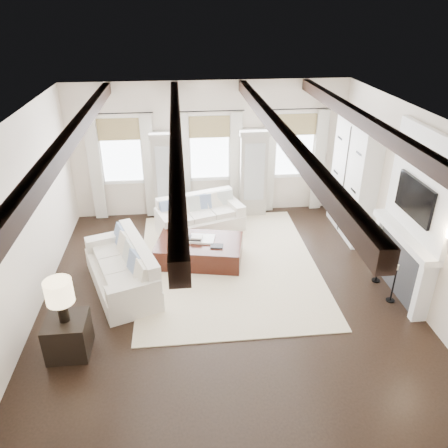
{
  "coord_description": "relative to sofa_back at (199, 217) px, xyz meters",
  "views": [
    {
      "loc": [
        -0.71,
        -6.23,
        4.78
      ],
      "look_at": [
        0.03,
        0.77,
        1.15
      ],
      "focal_mm": 35.0,
      "sensor_mm": 36.0,
      "label": 1
    }
  ],
  "objects": [
    {
      "name": "ground",
      "position": [
        0.32,
        -2.76,
        -0.34
      ],
      "size": [
        7.5,
        7.5,
        0.0
      ],
      "primitive_type": "plane",
      "color": "black",
      "rests_on": "ground"
    },
    {
      "name": "room_shell",
      "position": [
        1.07,
        -1.86,
        1.55
      ],
      "size": [
        6.54,
        7.54,
        3.22
      ],
      "color": "silver",
      "rests_on": "ground"
    },
    {
      "name": "area_rug",
      "position": [
        0.49,
        -1.55,
        -0.33
      ],
      "size": [
        3.51,
        4.5,
        0.02
      ],
      "primitive_type": "cube",
      "color": "beige",
      "rests_on": "ground"
    },
    {
      "name": "sofa_back",
      "position": [
        0.0,
        0.0,
        0.0
      ],
      "size": [
        2.1,
        1.43,
        0.82
      ],
      "color": "white",
      "rests_on": "ground"
    },
    {
      "name": "sofa_left",
      "position": [
        -1.49,
        -2.11,
        0.02
      ],
      "size": [
        1.58,
        2.28,
        0.89
      ],
      "color": "white",
      "rests_on": "ground"
    },
    {
      "name": "ottoman",
      "position": [
        -0.08,
        -1.34,
        -0.11
      ],
      "size": [
        1.88,
        1.39,
        0.45
      ],
      "primitive_type": "cube",
      "rotation": [
        0.0,
        0.0,
        -0.21
      ],
      "color": "black",
      "rests_on": "ground"
    },
    {
      "name": "tray",
      "position": [
        -0.01,
        -1.28,
        0.13
      ],
      "size": [
        0.57,
        0.47,
        0.04
      ],
      "primitive_type": "cube",
      "rotation": [
        0.0,
        0.0,
        -0.21
      ],
      "color": "white",
      "rests_on": "ottoman"
    },
    {
      "name": "book_lower",
      "position": [
        -0.16,
        -1.3,
        0.17
      ],
      "size": [
        0.3,
        0.25,
        0.04
      ],
      "primitive_type": "cube",
      "rotation": [
        0.0,
        0.0,
        -0.21
      ],
      "color": "#262628",
      "rests_on": "tray"
    },
    {
      "name": "book_upper",
      "position": [
        -0.12,
        -1.33,
        0.2
      ],
      "size": [
        0.25,
        0.21,
        0.03
      ],
      "primitive_type": "cube",
      "rotation": [
        0.0,
        0.0,
        -0.21
      ],
      "color": "beige",
      "rests_on": "book_lower"
    },
    {
      "name": "book_loose",
      "position": [
        0.26,
        -1.59,
        0.12
      ],
      "size": [
        0.27,
        0.23,
        0.03
      ],
      "primitive_type": "cube",
      "rotation": [
        0.0,
        0.0,
        -0.21
      ],
      "color": "#262628",
      "rests_on": "ottoman"
    },
    {
      "name": "side_table_front",
      "position": [
        -2.17,
        -3.75,
        -0.03
      ],
      "size": [
        0.61,
        0.61,
        0.61
      ],
      "primitive_type": "cube",
      "color": "black",
      "rests_on": "ground"
    },
    {
      "name": "lamp_front",
      "position": [
        -2.17,
        -3.75,
        0.73
      ],
      "size": [
        0.4,
        0.4,
        0.68
      ],
      "color": "black",
      "rests_on": "side_table_front"
    },
    {
      "name": "side_table_back",
      "position": [
        -0.78,
        0.89,
        -0.04
      ],
      "size": [
        0.39,
        0.39,
        0.59
      ],
      "primitive_type": "cube",
      "color": "black",
      "rests_on": "ground"
    },
    {
      "name": "lamp_back",
      "position": [
        -0.78,
        0.89,
        0.67
      ],
      "size": [
        0.35,
        0.35,
        0.61
      ],
      "color": "black",
      "rests_on": "side_table_back"
    },
    {
      "name": "candlestick_near",
      "position": [
        3.22,
        -3.05,
        -0.02
      ],
      "size": [
        0.15,
        0.15,
        0.76
      ],
      "color": "black",
      "rests_on": "ground"
    },
    {
      "name": "candlestick_far",
      "position": [
        3.22,
        -2.43,
        -0.01
      ],
      "size": [
        0.16,
        0.16,
        0.79
      ],
      "color": "black",
      "rests_on": "ground"
    }
  ]
}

